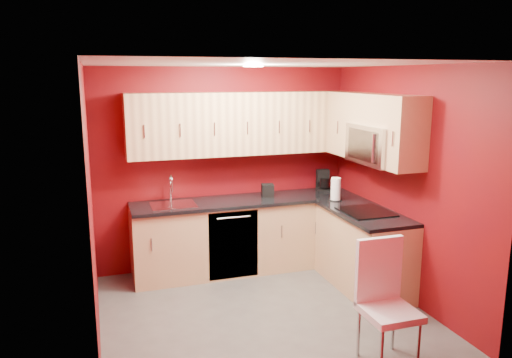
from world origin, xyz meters
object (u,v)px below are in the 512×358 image
napkin_holder (268,190)px  coffee_maker (324,181)px  paper_towel (336,189)px  microwave (378,145)px  dining_chair (390,305)px  sink (173,202)px

napkin_holder → coffee_maker: bearing=5.7°
paper_towel → microwave: bearing=-71.9°
napkin_holder → dining_chair: 2.48m
microwave → dining_chair: microwave is taller
napkin_holder → sink: bearing=-178.9°
coffee_maker → napkin_holder: 0.82m
microwave → coffee_maker: bearing=95.0°
napkin_holder → microwave: bearing=-48.6°
sink → paper_towel: sink is taller
napkin_holder → dining_chair: (0.21, -2.43, -0.46)m
coffee_maker → dining_chair: 2.63m
sink → dining_chair: sink is taller
microwave → coffee_maker: (-0.10, 1.11, -0.61)m
coffee_maker → napkin_holder: size_ratio=1.73×
coffee_maker → paper_towel: (-0.09, -0.52, 0.00)m
microwave → dining_chair: size_ratio=0.72×
coffee_maker → napkin_holder: coffee_maker is taller
coffee_maker → paper_towel: 0.53m
napkin_holder → paper_towel: size_ratio=0.56×
paper_towel → napkin_holder: bearing=148.2°
paper_towel → dining_chair: bearing=-104.2°
microwave → paper_towel: size_ratio=2.73×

